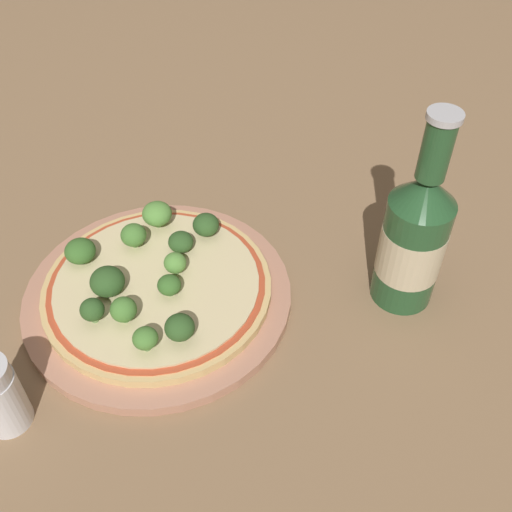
% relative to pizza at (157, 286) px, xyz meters
% --- Properties ---
extents(ground_plane, '(3.00, 3.00, 0.00)m').
position_rel_pizza_xyz_m(ground_plane, '(0.00, 0.03, -0.02)').
color(ground_plane, '#846647').
extents(plate, '(0.28, 0.28, 0.01)m').
position_rel_pizza_xyz_m(plate, '(-0.00, -0.00, -0.01)').
color(plate, tan).
rests_on(plate, ground_plane).
extents(pizza, '(0.24, 0.24, 0.01)m').
position_rel_pizza_xyz_m(pizza, '(0.00, 0.00, 0.00)').
color(pizza, tan).
rests_on(pizza, plate).
extents(broccoli_floret_0, '(0.02, 0.02, 0.03)m').
position_rel_pizza_xyz_m(broccoli_floret_0, '(0.01, 0.02, 0.02)').
color(broccoli_floret_0, '#6B8E51').
rests_on(broccoli_floret_0, pizza).
extents(broccoli_floret_1, '(0.03, 0.03, 0.03)m').
position_rel_pizza_xyz_m(broccoli_floret_1, '(0.02, 0.08, 0.02)').
color(broccoli_floret_1, '#6B8E51').
rests_on(broccoli_floret_1, pizza).
extents(broccoli_floret_2, '(0.02, 0.02, 0.03)m').
position_rel_pizza_xyz_m(broccoli_floret_2, '(-0.04, -0.07, 0.02)').
color(broccoli_floret_2, '#6B8E51').
rests_on(broccoli_floret_2, pizza).
extents(broccoli_floret_3, '(0.03, 0.03, 0.03)m').
position_rel_pizza_xyz_m(broccoli_floret_3, '(-0.09, 0.00, 0.02)').
color(broccoli_floret_3, '#6B8E51').
rests_on(broccoli_floret_3, pizza).
extents(broccoli_floret_4, '(0.04, 0.04, 0.03)m').
position_rel_pizza_xyz_m(broccoli_floret_4, '(-0.04, -0.03, 0.02)').
color(broccoli_floret_4, '#6B8E51').
rests_on(broccoli_floret_4, pizza).
extents(broccoli_floret_5, '(0.03, 0.03, 0.03)m').
position_rel_pizza_xyz_m(broccoli_floret_5, '(-0.03, 0.08, 0.03)').
color(broccoli_floret_5, '#6B8E51').
rests_on(broccoli_floret_5, pizza).
extents(broccoli_floret_6, '(0.03, 0.03, 0.02)m').
position_rel_pizza_xyz_m(broccoli_floret_6, '(0.01, 0.05, 0.02)').
color(broccoli_floret_6, '#6B8E51').
rests_on(broccoli_floret_6, pizza).
extents(broccoli_floret_7, '(0.02, 0.02, 0.03)m').
position_rel_pizza_xyz_m(broccoli_floret_7, '(0.03, -0.08, 0.02)').
color(broccoli_floret_7, '#6B8E51').
rests_on(broccoli_floret_7, pizza).
extents(broccoli_floret_8, '(0.03, 0.03, 0.03)m').
position_rel_pizza_xyz_m(broccoli_floret_8, '(-0.01, -0.06, 0.02)').
color(broccoli_floret_8, '#6B8E51').
rests_on(broccoli_floret_8, pizza).
extents(broccoli_floret_9, '(0.03, 0.03, 0.03)m').
position_rel_pizza_xyz_m(broccoli_floret_9, '(-0.04, 0.04, 0.02)').
color(broccoli_floret_9, '#6B8E51').
rests_on(broccoli_floret_9, pizza).
extents(broccoli_floret_10, '(0.03, 0.03, 0.03)m').
position_rel_pizza_xyz_m(broccoli_floret_10, '(0.05, -0.06, 0.02)').
color(broccoli_floret_10, '#6B8E51').
rests_on(broccoli_floret_10, pizza).
extents(broccoli_floret_11, '(0.02, 0.02, 0.02)m').
position_rel_pizza_xyz_m(broccoli_floret_11, '(0.02, -0.01, 0.02)').
color(broccoli_floret_11, '#6B8E51').
rests_on(broccoli_floret_11, pizza).
extents(beer_bottle, '(0.07, 0.07, 0.22)m').
position_rel_pizza_xyz_m(beer_bottle, '(0.24, 0.09, 0.06)').
color(beer_bottle, '#234C28').
rests_on(beer_bottle, ground_plane).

